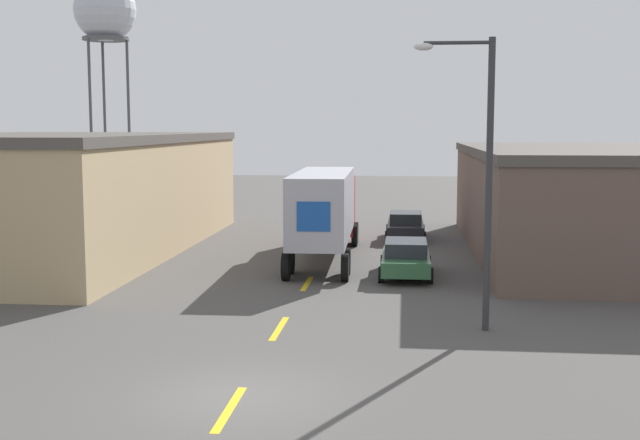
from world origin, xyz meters
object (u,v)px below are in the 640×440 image
Objects in this scene: water_tower at (105,12)px; street_lamp at (481,165)px; parked_car_right_far at (405,225)px; parked_car_right_mid at (406,258)px; semi_truck at (325,206)px.

water_tower is 2.37× the size of street_lamp.
parked_car_right_mid is at bearing -90.00° from parked_car_right_far.
parked_car_right_far is 47.90m from water_tower.
water_tower reaches higher than street_lamp.
street_lamp is (5.69, -12.14, 2.47)m from semi_truck.
street_lamp is (31.22, -53.31, -12.07)m from water_tower.
parked_car_right_far is at bearing 90.00° from parked_car_right_mid.
semi_truck is at bearing 115.13° from street_lamp.
parked_car_right_far and parked_car_right_mid have the same top height.
water_tower reaches higher than parked_car_right_far.
street_lamp reaches higher than parked_car_right_mid.
semi_truck is 1.42× the size of street_lamp.
semi_truck reaches higher than parked_car_right_far.
water_tower reaches higher than parked_car_right_mid.
street_lamp is at bearing -66.10° from semi_truck.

